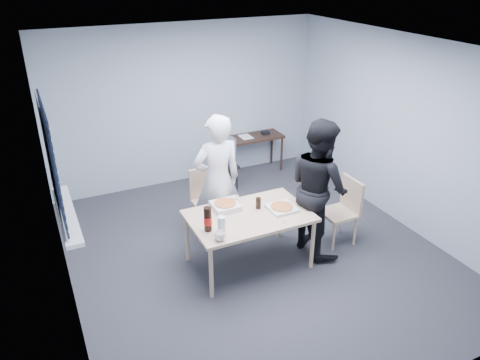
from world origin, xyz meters
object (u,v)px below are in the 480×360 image
person_white (217,181)px  backpack (226,153)px  chair_right (344,206)px  mug_b (235,200)px  mug_a (220,236)px  chair_far (207,196)px  side_table (254,140)px  stool (226,171)px  dining_table (249,219)px  soda_bottle (208,220)px  person_black (319,187)px

person_white → backpack: person_white is taller
chair_right → mug_b: size_ratio=8.90×
backpack → mug_a: bearing=-127.1°
chair_far → side_table: chair_far is taller
stool → dining_table: bearing=-105.5°
mug_a → soda_bottle: (-0.04, 0.24, 0.09)m
chair_far → person_black: size_ratio=0.50×
chair_far → chair_right: 1.85m
stool → person_black: bearing=-78.2°
chair_right → person_black: bearing=178.8°
chair_right → backpack: backpack is taller
dining_table → person_white: bearing=100.6°
backpack → mug_b: backpack is taller
dining_table → chair_right: size_ratio=1.62×
mug_a → mug_b: 0.85m
side_table → mug_a: bearing=-123.2°
chair_right → side_table: 2.52m
dining_table → chair_far: size_ratio=1.62×
person_white → side_table: size_ratio=1.78×
person_white → person_black: 1.28m
mug_a → side_table: bearing=56.8°
stool → mug_a: bearing=-115.0°
chair_right → person_white: bearing=154.4°
mug_b → soda_bottle: soda_bottle is taller
dining_table → stool: 2.01m
person_black → soda_bottle: (-1.52, -0.08, -0.04)m
chair_right → mug_b: chair_right is taller
chair_far → chair_right: (1.52, -1.06, 0.00)m
person_white → backpack: (0.66, 1.24, -0.19)m
backpack → mug_b: (-0.57, -1.58, 0.05)m
mug_a → soda_bottle: size_ratio=0.42×
mug_a → person_white: bearing=68.5°
dining_table → backpack: backpack is taller
chair_far → person_white: (0.02, -0.34, 0.37)m
backpack → mug_b: 1.67m
soda_bottle → side_table: bearing=53.8°
person_black → mug_a: person_black is taller
stool → soda_bottle: soda_bottle is taller
person_white → person_black: bearing=146.4°
chair_right → mug_b: 1.48m
chair_right → chair_far: bearing=145.2°
backpack → soda_bottle: bearing=-130.6°
chair_far → soda_bottle: 1.25m
person_black → stool: bearing=11.8°
chair_right → side_table: bearing=91.2°
stool → chair_far: bearing=-126.6°
chair_far → mug_a: (-0.39, -1.37, 0.24)m
dining_table → mug_a: mug_a is taller
mug_a → mug_b: (0.50, 0.69, -0.00)m
chair_far → person_white: size_ratio=0.50×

